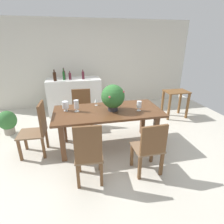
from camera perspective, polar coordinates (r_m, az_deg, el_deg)
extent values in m
plane|color=beige|center=(3.74, -1.42, -10.02)|extent=(7.04, 7.04, 0.00)
cube|color=beige|center=(5.79, -6.61, 15.08)|extent=(6.40, 0.10, 2.60)
cube|color=brown|center=(3.35, -1.34, 0.24)|extent=(2.03, 0.96, 0.04)
cube|color=brown|center=(3.19, -15.66, -9.53)|extent=(0.09, 0.09, 0.72)
cube|color=brown|center=(3.49, 13.88, -6.44)|extent=(0.09, 0.09, 0.72)
cube|color=brown|center=(3.77, -15.26, -4.37)|extent=(0.09, 0.09, 0.72)
cube|color=brown|center=(4.02, 9.91, -2.14)|extent=(0.09, 0.09, 0.72)
cube|color=brown|center=(2.96, -4.00, -14.95)|extent=(0.05, 0.05, 0.42)
cube|color=brown|center=(2.97, -10.58, -15.26)|extent=(0.05, 0.05, 0.42)
cube|color=brown|center=(2.69, -3.45, -19.34)|extent=(0.05, 0.05, 0.42)
cube|color=brown|center=(2.70, -10.86, -19.68)|extent=(0.05, 0.05, 0.42)
cube|color=brown|center=(2.69, -7.46, -13.59)|extent=(0.43, 0.45, 0.03)
cube|color=brown|center=(2.37, -7.73, -10.55)|extent=(0.37, 0.07, 0.55)
cube|color=brown|center=(4.18, -12.20, -3.72)|extent=(0.05, 0.05, 0.42)
cube|color=brown|center=(4.17, -6.71, -3.40)|extent=(0.05, 0.05, 0.42)
cube|color=brown|center=(4.47, -12.02, -1.91)|extent=(0.05, 0.05, 0.42)
cube|color=brown|center=(4.46, -6.91, -1.62)|extent=(0.05, 0.05, 0.42)
cube|color=brown|center=(4.23, -9.65, 0.08)|extent=(0.50, 0.43, 0.03)
cube|color=brown|center=(4.31, -9.86, 4.14)|extent=(0.44, 0.07, 0.49)
cube|color=brown|center=(3.83, -26.18, -8.10)|extent=(0.05, 0.05, 0.42)
cube|color=brown|center=(3.54, -27.62, -10.91)|extent=(0.05, 0.05, 0.42)
cube|color=brown|center=(3.73, -20.28, -7.92)|extent=(0.05, 0.05, 0.42)
cube|color=brown|center=(3.44, -21.20, -10.82)|extent=(0.05, 0.05, 0.42)
cube|color=brown|center=(3.53, -24.39, -6.31)|extent=(0.49, 0.45, 0.03)
cube|color=brown|center=(3.36, -21.60, -1.80)|extent=(0.06, 0.39, 0.55)
cube|color=brown|center=(3.20, 12.70, -12.39)|extent=(0.05, 0.05, 0.42)
cube|color=brown|center=(3.07, 6.43, -13.58)|extent=(0.05, 0.05, 0.42)
cube|color=brown|center=(2.96, 15.67, -15.81)|extent=(0.05, 0.05, 0.42)
cube|color=brown|center=(2.82, 8.91, -17.35)|extent=(0.05, 0.05, 0.42)
cube|color=brown|center=(2.88, 11.27, -11.19)|extent=(0.45, 0.43, 0.03)
cube|color=brown|center=(2.62, 13.38, -8.86)|extent=(0.40, 0.06, 0.46)
cylinder|color=#333338|center=(3.32, 0.29, 1.44)|extent=(0.18, 0.18, 0.12)
sphere|color=#2D662D|center=(3.25, 0.30, 5.08)|extent=(0.43, 0.43, 0.43)
sphere|color=#C64C56|center=(3.37, -0.75, 7.43)|extent=(0.06, 0.06, 0.06)
sphere|color=#C64C56|center=(3.19, 3.64, 5.02)|extent=(0.04, 0.04, 0.04)
sphere|color=#C64C56|center=(3.05, -0.77, 4.86)|extent=(0.04, 0.04, 0.04)
sphere|color=#C64C56|center=(3.18, 3.73, 6.52)|extent=(0.04, 0.04, 0.04)
sphere|color=#C64C56|center=(3.42, 0.25, 5.13)|extent=(0.05, 0.05, 0.05)
sphere|color=#C64C56|center=(3.13, 1.83, 4.90)|extent=(0.04, 0.04, 0.04)
cylinder|color=silver|center=(3.36, 8.63, 0.53)|extent=(0.08, 0.08, 0.01)
cylinder|color=silver|center=(3.35, 8.66, 1.03)|extent=(0.02, 0.02, 0.05)
cylinder|color=silver|center=(3.32, 8.75, 2.44)|extent=(0.09, 0.09, 0.12)
cylinder|color=silver|center=(3.43, -14.67, 0.46)|extent=(0.08, 0.08, 0.01)
cylinder|color=silver|center=(3.42, -14.72, 0.88)|extent=(0.03, 0.03, 0.04)
cylinder|color=silver|center=(3.39, -14.86, 2.25)|extent=(0.12, 0.12, 0.13)
cylinder|color=silver|center=(3.35, -11.26, 0.23)|extent=(0.09, 0.09, 0.01)
cylinder|color=silver|center=(3.34, -11.30, 0.74)|extent=(0.02, 0.02, 0.05)
cylinder|color=silver|center=(3.30, -11.44, 2.44)|extent=(0.09, 0.09, 0.16)
cylinder|color=silver|center=(3.62, -5.10, 2.19)|extent=(0.06, 0.06, 0.00)
cylinder|color=silver|center=(3.60, -5.12, 2.72)|extent=(0.01, 0.01, 0.07)
cone|color=silver|center=(3.58, -5.16, 3.75)|extent=(0.07, 0.07, 0.07)
cube|color=silver|center=(5.25, -11.90, 5.09)|extent=(1.48, 0.67, 1.00)
cylinder|color=black|center=(4.95, -18.01, 10.82)|extent=(0.08, 0.08, 0.23)
cylinder|color=black|center=(4.92, -18.22, 12.51)|extent=(0.03, 0.03, 0.07)
cylinder|color=#194C1E|center=(5.01, -15.29, 11.16)|extent=(0.06, 0.06, 0.22)
cylinder|color=#194C1E|center=(4.99, -15.47, 12.87)|extent=(0.03, 0.03, 0.09)
cylinder|color=#511E28|center=(5.02, -9.33, 11.59)|extent=(0.07, 0.07, 0.20)
cylinder|color=#511E28|center=(5.00, -9.42, 13.03)|extent=(0.03, 0.03, 0.05)
cylinder|color=#511E28|center=(5.14, -15.21, 11.44)|extent=(0.08, 0.08, 0.22)
cylinder|color=#511E28|center=(5.12, -15.38, 13.10)|extent=(0.03, 0.03, 0.09)
cylinder|color=#511E28|center=(5.04, -13.42, 11.17)|extent=(0.07, 0.07, 0.18)
cylinder|color=#511E28|center=(5.02, -13.53, 12.44)|extent=(0.02, 0.02, 0.05)
cube|color=brown|center=(5.07, 20.13, 6.23)|extent=(0.62, 0.45, 0.02)
cube|color=brown|center=(4.89, 17.97, 1.42)|extent=(0.05, 0.05, 0.71)
cube|color=brown|center=(5.18, 23.22, 1.82)|extent=(0.05, 0.05, 0.71)
cube|color=brown|center=(5.19, 16.00, 2.84)|extent=(0.05, 0.05, 0.71)
cube|color=brown|center=(5.47, 21.07, 3.15)|extent=(0.05, 0.05, 0.71)
cylinder|color=#9E9384|center=(4.69, -30.16, -5.07)|extent=(0.23, 0.23, 0.18)
ellipsoid|color=#387538|center=(4.59, -30.74, -2.31)|extent=(0.39, 0.39, 0.43)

